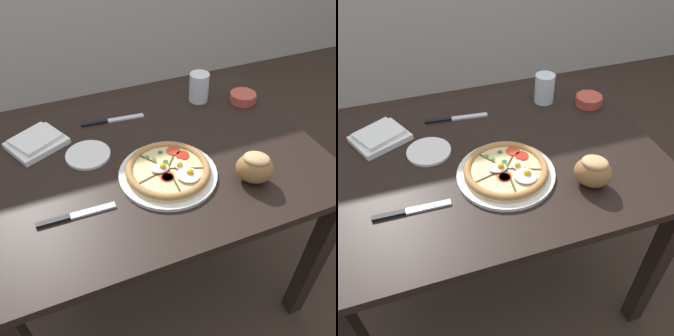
% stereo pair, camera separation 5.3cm
% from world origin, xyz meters
% --- Properties ---
extents(ground_plane, '(12.00, 12.00, 0.00)m').
position_xyz_m(ground_plane, '(0.00, 0.00, 0.00)').
color(ground_plane, '#3D2D23').
extents(dining_table, '(1.11, 0.80, 0.75)m').
position_xyz_m(dining_table, '(0.00, 0.00, 0.63)').
color(dining_table, black).
rests_on(dining_table, ground_plane).
extents(pizza, '(0.30, 0.30, 0.05)m').
position_xyz_m(pizza, '(0.02, -0.10, 0.77)').
color(pizza, white).
rests_on(pizza, dining_table).
extents(ramekin_bowl, '(0.11, 0.11, 0.04)m').
position_xyz_m(ramekin_bowl, '(0.45, 0.19, 0.77)').
color(ramekin_bowl, '#C64C3D').
rests_on(ramekin_bowl, dining_table).
extents(napkin_folded, '(0.22, 0.21, 0.04)m').
position_xyz_m(napkin_folded, '(-0.34, 0.20, 0.77)').
color(napkin_folded, white).
rests_on(napkin_folded, dining_table).
extents(bread_piece_near, '(0.14, 0.13, 0.10)m').
position_xyz_m(bread_piece_near, '(0.25, -0.22, 0.80)').
color(bread_piece_near, '#A3703D').
rests_on(bread_piece_near, dining_table).
extents(knife_main, '(0.23, 0.04, 0.01)m').
position_xyz_m(knife_main, '(-0.07, 0.25, 0.76)').
color(knife_main, silver).
rests_on(knife_main, dining_table).
extents(knife_spare, '(0.22, 0.02, 0.01)m').
position_xyz_m(knife_spare, '(-0.28, -0.16, 0.76)').
color(knife_spare, silver).
rests_on(knife_spare, dining_table).
extents(water_glass, '(0.08, 0.08, 0.11)m').
position_xyz_m(water_glass, '(0.30, 0.26, 0.80)').
color(water_glass, white).
rests_on(water_glass, dining_table).
extents(side_saucer, '(0.15, 0.15, 0.01)m').
position_xyz_m(side_saucer, '(-0.19, 0.08, 0.76)').
color(side_saucer, white).
rests_on(side_saucer, dining_table).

